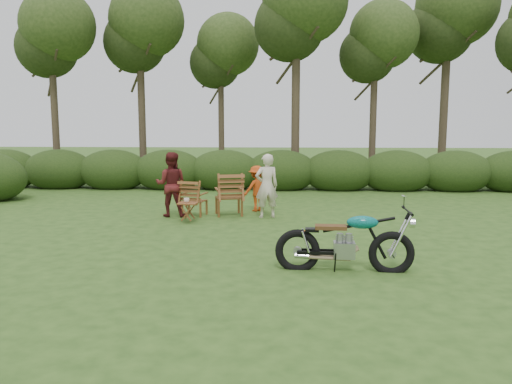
{
  "coord_description": "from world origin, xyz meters",
  "views": [
    {
      "loc": [
        0.04,
        -8.46,
        2.3
      ],
      "look_at": [
        -0.5,
        1.7,
        0.9
      ],
      "focal_mm": 35.0,
      "sensor_mm": 36.0,
      "label": 1
    }
  ],
  "objects_px": {
    "lawn_chair_right": "(229,215)",
    "cup": "(187,200)",
    "lawn_chair_left": "(195,215)",
    "child": "(257,211)",
    "adult_b": "(172,216)",
    "adult_a": "(267,218)",
    "motorcycle": "(344,270)",
    "side_table": "(188,213)"
  },
  "relations": [
    {
      "from": "adult_a",
      "to": "adult_b",
      "type": "xyz_separation_m",
      "value": [
        -2.37,
        0.04,
        0.0
      ]
    },
    {
      "from": "cup",
      "to": "adult_a",
      "type": "xyz_separation_m",
      "value": [
        1.85,
        0.68,
        -0.52
      ]
    },
    {
      "from": "lawn_chair_left",
      "to": "side_table",
      "type": "xyz_separation_m",
      "value": [
        0.0,
        -0.9,
        0.24
      ]
    },
    {
      "from": "lawn_chair_left",
      "to": "side_table",
      "type": "distance_m",
      "value": 0.93
    },
    {
      "from": "cup",
      "to": "child",
      "type": "xyz_separation_m",
      "value": [
        1.56,
        1.58,
        -0.52
      ]
    },
    {
      "from": "motorcycle",
      "to": "lawn_chair_right",
      "type": "height_order",
      "value": "motorcycle"
    },
    {
      "from": "child",
      "to": "side_table",
      "type": "bearing_deg",
      "value": 12.68
    },
    {
      "from": "side_table",
      "to": "cup",
      "type": "height_order",
      "value": "cup"
    },
    {
      "from": "lawn_chair_left",
      "to": "child",
      "type": "xyz_separation_m",
      "value": [
        1.53,
        0.72,
        0.0
      ]
    },
    {
      "from": "adult_a",
      "to": "child",
      "type": "relative_size",
      "value": 1.31
    },
    {
      "from": "cup",
      "to": "lawn_chair_left",
      "type": "bearing_deg",
      "value": 87.95
    },
    {
      "from": "lawn_chair_right",
      "to": "child",
      "type": "relative_size",
      "value": 0.89
    },
    {
      "from": "child",
      "to": "lawn_chair_left",
      "type": "bearing_deg",
      "value": -8.85
    },
    {
      "from": "motorcycle",
      "to": "adult_b",
      "type": "bearing_deg",
      "value": 132.91
    },
    {
      "from": "lawn_chair_right",
      "to": "lawn_chair_left",
      "type": "relative_size",
      "value": 1.19
    },
    {
      "from": "cup",
      "to": "adult_b",
      "type": "bearing_deg",
      "value": 125.87
    },
    {
      "from": "motorcycle",
      "to": "lawn_chair_left",
      "type": "distance_m",
      "value": 5.57
    },
    {
      "from": "adult_b",
      "to": "child",
      "type": "relative_size",
      "value": 1.33
    },
    {
      "from": "lawn_chair_left",
      "to": "adult_b",
      "type": "height_order",
      "value": "adult_b"
    },
    {
      "from": "motorcycle",
      "to": "child",
      "type": "relative_size",
      "value": 1.7
    },
    {
      "from": "adult_a",
      "to": "child",
      "type": "height_order",
      "value": "adult_a"
    },
    {
      "from": "lawn_chair_right",
      "to": "cup",
      "type": "bearing_deg",
      "value": 32.74
    },
    {
      "from": "adult_b",
      "to": "adult_a",
      "type": "bearing_deg",
      "value": 177.32
    },
    {
      "from": "side_table",
      "to": "lawn_chair_right",
      "type": "bearing_deg",
      "value": 49.36
    },
    {
      "from": "lawn_chair_right",
      "to": "cup",
      "type": "height_order",
      "value": "cup"
    },
    {
      "from": "lawn_chair_right",
      "to": "lawn_chair_left",
      "type": "bearing_deg",
      "value": -7.98
    },
    {
      "from": "lawn_chair_left",
      "to": "cup",
      "type": "relative_size",
      "value": 6.82
    },
    {
      "from": "lawn_chair_right",
      "to": "cup",
      "type": "xyz_separation_m",
      "value": [
        -0.89,
        -0.96,
        0.52
      ]
    },
    {
      "from": "cup",
      "to": "adult_b",
      "type": "relative_size",
      "value": 0.08
    },
    {
      "from": "lawn_chair_left",
      "to": "child",
      "type": "height_order",
      "value": "child"
    },
    {
      "from": "lawn_chair_right",
      "to": "lawn_chair_left",
      "type": "xyz_separation_m",
      "value": [
        -0.86,
        -0.09,
        0.0
      ]
    },
    {
      "from": "lawn_chair_right",
      "to": "side_table",
      "type": "xyz_separation_m",
      "value": [
        -0.86,
        -1.0,
        0.24
      ]
    },
    {
      "from": "adult_a",
      "to": "lawn_chair_right",
      "type": "bearing_deg",
      "value": -31.38
    },
    {
      "from": "cup",
      "to": "adult_b",
      "type": "xyz_separation_m",
      "value": [
        -0.52,
        0.72,
        -0.52
      ]
    },
    {
      "from": "lawn_chair_right",
      "to": "adult_a",
      "type": "relative_size",
      "value": 0.68
    },
    {
      "from": "motorcycle",
      "to": "adult_b",
      "type": "xyz_separation_m",
      "value": [
        -3.73,
        4.44,
        0.0
      ]
    },
    {
      "from": "cup",
      "to": "adult_a",
      "type": "relative_size",
      "value": 0.08
    },
    {
      "from": "motorcycle",
      "to": "side_table",
      "type": "distance_m",
      "value": 4.86
    },
    {
      "from": "motorcycle",
      "to": "child",
      "type": "xyz_separation_m",
      "value": [
        -1.65,
        5.3,
        0.0
      ]
    },
    {
      "from": "side_table",
      "to": "adult_a",
      "type": "height_order",
      "value": "adult_a"
    },
    {
      "from": "lawn_chair_left",
      "to": "adult_b",
      "type": "relative_size",
      "value": 0.56
    },
    {
      "from": "motorcycle",
      "to": "adult_b",
      "type": "distance_m",
      "value": 5.8
    }
  ]
}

